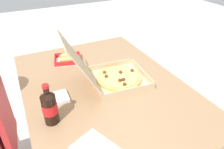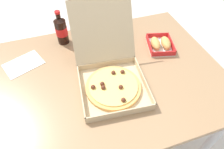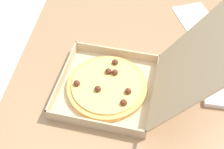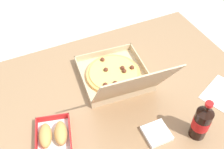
{
  "view_description": "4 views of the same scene",
  "coord_description": "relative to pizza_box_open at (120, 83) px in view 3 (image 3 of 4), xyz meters",
  "views": [
    {
      "loc": [
        -1.01,
        0.43,
        1.52
      ],
      "look_at": [
        0.0,
        -0.06,
        0.82
      ],
      "focal_mm": 33.84,
      "sensor_mm": 36.0,
      "label": 1
    },
    {
      "loc": [
        -0.2,
        -0.71,
        1.57
      ],
      "look_at": [
        0.02,
        -0.07,
        0.82
      ],
      "focal_mm": 31.13,
      "sensor_mm": 36.0,
      "label": 2
    },
    {
      "loc": [
        0.67,
        -0.01,
        1.63
      ],
      "look_at": [
        -0.03,
        -0.1,
        0.8
      ],
      "focal_mm": 48.23,
      "sensor_mm": 36.0,
      "label": 3
    },
    {
      "loc": [
        0.42,
        0.77,
        1.79
      ],
      "look_at": [
        0.02,
        -0.1,
        0.78
      ],
      "focal_mm": 42.34,
      "sensor_mm": 36.0,
      "label": 4
    }
  ],
  "objects": [
    {
      "name": "napkin_pile",
      "position": [
        -0.03,
        0.36,
        -0.04
      ],
      "size": [
        0.11,
        0.11,
        0.02
      ],
      "primitive_type": "cube",
      "rotation": [
        0.0,
        0.0,
        -0.02
      ],
      "color": "white",
      "rests_on": "dining_table"
    },
    {
      "name": "pizza_box_open",
      "position": [
        0.0,
        0.0,
        0.0
      ],
      "size": [
        0.39,
        0.54,
        0.34
      ],
      "color": "tan",
      "rests_on": "dining_table"
    },
    {
      "name": "dining_table",
      "position": [
        -0.01,
        0.07,
        -0.12
      ],
      "size": [
        1.33,
        0.96,
        0.76
      ],
      "color": "#997551",
      "rests_on": "ground_plane"
    },
    {
      "name": "paper_menu",
      "position": [
        -0.45,
        0.29,
        -0.05
      ],
      "size": [
        0.25,
        0.22,
        0.0
      ],
      "primitive_type": "cube",
      "rotation": [
        0.0,
        0.0,
        0.4
      ],
      "color": "white",
      "rests_on": "dining_table"
    }
  ]
}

